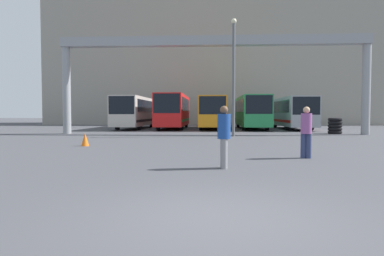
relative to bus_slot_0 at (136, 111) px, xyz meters
name	(u,v)px	position (x,y,z in m)	size (l,w,h in m)	color
ground_plane	(219,219)	(7.82, -29.68, -1.81)	(200.00, 200.00, 0.00)	#47474C
building_backdrop	(212,64)	(7.82, 15.97, 7.04)	(45.46, 12.00, 17.71)	gray
overhead_gantry	(213,54)	(7.82, -9.20, 4.10)	(22.79, 0.80, 7.24)	gray
bus_slot_0	(136,111)	(0.00, 0.00, 0.00)	(2.46, 11.42, 3.14)	beige
bus_slot_1	(174,110)	(3.91, -0.31, 0.11)	(2.52, 10.80, 3.34)	red
bus_slot_2	(212,111)	(7.82, -0.19, -0.02)	(2.51, 11.05, 3.11)	orange
bus_slot_3	(251,110)	(11.72, -0.12, 0.02)	(2.48, 11.19, 3.18)	#268C4C
bus_slot_4	(292,111)	(15.63, -0.54, -0.06)	(2.49, 10.35, 3.04)	#999EA5
pedestrian_near_right	(306,131)	(10.99, -22.64, -0.86)	(0.37, 0.37, 1.79)	navy
pedestrian_near_center	(224,135)	(8.06, -25.00, -0.87)	(0.37, 0.37, 1.78)	gray
traffic_cone	(85,139)	(1.69, -18.75, -1.50)	(0.36, 0.36, 0.62)	orange
tire_stack	(335,126)	(17.07, -8.29, -1.21)	(1.04, 1.04, 1.20)	black
lamp_post	(234,72)	(9.20, -11.54, 2.48)	(0.36, 0.36, 7.86)	#595B60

